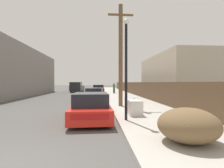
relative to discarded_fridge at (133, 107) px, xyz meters
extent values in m
cube|color=#ADA89E|center=(1.09, 17.54, -0.43)|extent=(4.20, 63.00, 0.12)
cube|color=silver|center=(0.00, 0.00, -0.01)|extent=(0.67, 1.71, 0.72)
cube|color=white|center=(0.00, 0.00, 0.36)|extent=(0.64, 1.64, 0.03)
cube|color=#333335|center=(0.17, 0.53, 0.39)|extent=(0.03, 0.20, 0.02)
cube|color=gray|center=(0.00, 0.27, 0.38)|extent=(0.66, 0.08, 0.01)
cube|color=gray|center=(0.00, -0.25, 0.38)|extent=(0.66, 0.08, 0.01)
cube|color=red|center=(-2.21, -0.71, -0.06)|extent=(1.88, 4.20, 0.58)
cube|color=black|center=(-2.20, -1.08, 0.52)|extent=(1.58, 2.03, 0.58)
cube|color=#B21414|center=(-2.16, -2.80, 0.04)|extent=(1.39, 0.06, 0.20)
cylinder|color=black|center=(-3.01, 0.57, -0.17)|extent=(0.21, 0.65, 0.65)
cylinder|color=black|center=(-1.46, 0.60, -0.17)|extent=(0.21, 0.65, 0.65)
cylinder|color=black|center=(-2.95, -2.01, -0.17)|extent=(0.21, 0.65, 0.65)
cylinder|color=black|center=(-1.40, -1.98, -0.17)|extent=(0.21, 0.65, 0.65)
cube|color=#2D478C|center=(-2.23, 7.58, -0.03)|extent=(1.89, 4.35, 0.62)
cube|color=black|center=(-2.23, 7.41, 0.53)|extent=(1.57, 2.46, 0.49)
cube|color=#B21414|center=(-2.32, 5.43, 0.08)|extent=(1.33, 0.09, 0.22)
cylinder|color=black|center=(-2.90, 8.93, -0.16)|extent=(0.23, 0.68, 0.68)
cylinder|color=black|center=(-1.43, 8.87, -0.16)|extent=(0.23, 0.68, 0.68)
cylinder|color=black|center=(-3.02, 6.29, -0.16)|extent=(0.23, 0.68, 0.68)
cylinder|color=black|center=(-1.55, 6.22, -0.16)|extent=(0.23, 0.68, 0.68)
cube|color=#5B1E19|center=(-1.84, 17.37, 0.01)|extent=(1.79, 4.39, 0.72)
cube|color=black|center=(-1.85, 17.19, 0.65)|extent=(1.52, 2.46, 0.56)
cube|color=#B21414|center=(-1.88, 15.17, 0.14)|extent=(1.35, 0.05, 0.25)
cylinder|color=black|center=(-2.57, 18.73, -0.17)|extent=(0.21, 0.65, 0.65)
cylinder|color=black|center=(-1.08, 18.71, -0.17)|extent=(0.21, 0.65, 0.65)
cylinder|color=black|center=(-2.61, 16.03, -0.17)|extent=(0.21, 0.65, 0.65)
cylinder|color=black|center=(-1.12, 16.00, -0.17)|extent=(0.21, 0.65, 0.65)
cube|color=#232328|center=(-5.82, 24.04, 0.18)|extent=(2.22, 5.54, 0.91)
cube|color=#232328|center=(-5.89, 22.54, 0.99)|extent=(1.96, 2.54, 0.70)
cube|color=black|center=(-5.89, 22.54, 1.00)|extent=(2.00, 2.49, 0.39)
cylinder|color=black|center=(-5.07, 22.31, -0.07)|extent=(0.30, 0.86, 0.85)
cylinder|color=black|center=(-6.72, 22.39, -0.07)|extent=(0.30, 0.86, 0.85)
cylinder|color=black|center=(-4.91, 25.69, -0.07)|extent=(0.30, 0.86, 0.85)
cylinder|color=black|center=(-6.56, 25.76, -0.07)|extent=(0.30, 0.86, 0.85)
cylinder|color=brown|center=(-0.28, 3.12, 3.21)|extent=(0.29, 0.29, 7.17)
cube|color=brown|center=(-0.28, 3.12, 6.08)|extent=(1.80, 0.12, 0.12)
cylinder|color=black|center=(-0.63, -1.52, 1.74)|extent=(0.12, 0.12, 4.23)
sphere|color=white|center=(-0.63, -1.52, 3.99)|extent=(0.26, 0.26, 0.26)
ellipsoid|color=brown|center=(0.65, -4.49, 0.11)|extent=(1.69, 1.66, 0.96)
cube|color=brown|center=(3.04, 15.95, 0.47)|extent=(0.08, 42.21, 1.69)
cube|color=gray|center=(-14.04, 14.58, 2.68)|extent=(7.00, 22.91, 6.34)
cube|color=beige|center=(7.85, 11.55, 2.02)|extent=(6.00, 12.26, 5.02)
cylinder|color=#282D42|center=(0.53, 17.44, 0.01)|extent=(0.28, 0.28, 0.77)
cylinder|color=#337F4C|center=(0.53, 17.44, 0.70)|extent=(0.34, 0.34, 0.61)
sphere|color=#DBB293|center=(0.53, 17.44, 1.12)|extent=(0.23, 0.23, 0.23)
camera|label=1|loc=(-1.84, -9.17, 1.30)|focal=28.00mm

